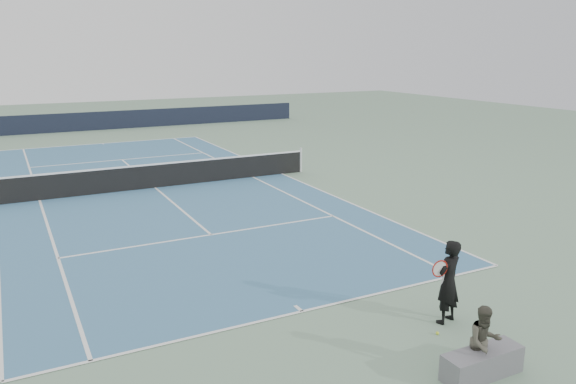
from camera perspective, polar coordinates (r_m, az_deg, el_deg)
name	(u,v)px	position (r m, az deg, el deg)	size (l,w,h in m)	color
ground	(155,188)	(22.26, -13.35, 0.40)	(80.00, 80.00, 0.00)	gray
court_surface	(155,188)	(22.26, -13.35, 0.42)	(10.97, 23.77, 0.01)	teal
tennis_net	(154,175)	(22.15, -13.42, 1.67)	(12.90, 0.10, 1.07)	silver
windscreen_far	(86,121)	(39.53, -19.80, 6.76)	(30.00, 0.25, 1.20)	black
tennis_player	(448,282)	(11.37, 15.94, -8.76)	(0.82, 0.61, 1.68)	black
tennis_ball	(437,333)	(11.18, 14.94, -13.68)	(0.06, 0.06, 0.06)	#D1DF2D
spectator_bench	(483,352)	(9.95, 19.21, -15.10)	(1.49, 0.84, 1.22)	slate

